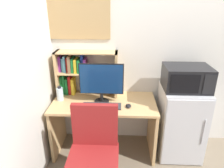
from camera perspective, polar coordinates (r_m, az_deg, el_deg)
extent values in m
cube|color=silver|center=(2.89, 25.53, 8.40)|extent=(6.40, 0.04, 2.60)
cube|color=tan|center=(2.55, -2.22, -5.19)|extent=(1.27, 0.64, 0.03)
cube|color=tan|center=(2.85, -14.82, -11.24)|extent=(0.04, 0.58, 0.70)
cube|color=tan|center=(2.76, 11.06, -12.06)|extent=(0.04, 0.58, 0.70)
cube|color=tan|center=(2.74, -14.63, 2.89)|extent=(0.03, 0.22, 0.58)
cube|color=tan|center=(2.62, 1.19, 2.74)|extent=(0.03, 0.22, 0.58)
cube|color=tan|center=(2.57, -7.18, 8.75)|extent=(0.78, 0.22, 0.01)
cube|color=tan|center=(2.64, -6.91, 3.19)|extent=(0.71, 0.22, 0.01)
cube|color=#197233|center=(2.80, -13.60, -0.10)|extent=(0.03, 0.15, 0.25)
cube|color=#197233|center=(2.80, -13.00, 0.11)|extent=(0.03, 0.13, 0.27)
cube|color=#197233|center=(2.79, -12.23, -0.45)|extent=(0.03, 0.14, 0.21)
cube|color=#B21E1E|center=(2.78, -11.48, -0.17)|extent=(0.03, 0.13, 0.24)
cube|color=gold|center=(2.77, -10.60, -0.48)|extent=(0.04, 0.14, 0.21)
cube|color=purple|center=(2.72, -14.07, 5.51)|extent=(0.03, 0.13, 0.20)
cube|color=teal|center=(2.71, -13.28, 5.31)|extent=(0.03, 0.13, 0.17)
cube|color=teal|center=(2.69, -12.72, 5.61)|extent=(0.02, 0.16, 0.21)
cube|color=#B21E1E|center=(2.69, -12.11, 5.35)|extent=(0.02, 0.13, 0.18)
cube|color=brown|center=(2.66, -11.45, 5.58)|extent=(0.04, 0.19, 0.21)
cube|color=#197233|center=(2.66, -10.64, 5.32)|extent=(0.03, 0.17, 0.18)
cube|color=gold|center=(2.65, -9.87, 5.22)|extent=(0.03, 0.18, 0.17)
cube|color=#197233|center=(2.65, -8.96, 5.14)|extent=(0.04, 0.18, 0.17)
cube|color=navy|center=(2.65, -8.13, 5.85)|extent=(0.03, 0.13, 0.22)
cube|color=purple|center=(2.64, -7.37, 5.21)|extent=(0.03, 0.17, 0.17)
cylinder|color=black|center=(2.53, -2.85, -4.84)|extent=(0.18, 0.18, 0.02)
cylinder|color=black|center=(2.51, -2.88, -3.58)|extent=(0.04, 0.04, 0.11)
cube|color=black|center=(2.42, -2.97, 1.39)|extent=(0.53, 0.01, 0.38)
cube|color=navy|center=(2.42, -2.99, 1.35)|extent=(0.50, 0.02, 0.35)
cube|color=#333338|center=(2.42, -2.86, -6.10)|extent=(0.45, 0.15, 0.02)
ellipsoid|color=black|center=(2.42, 4.57, -6.05)|extent=(0.06, 0.10, 0.03)
cylinder|color=silver|center=(2.63, -14.20, -2.72)|extent=(0.08, 0.08, 0.16)
cylinder|color=black|center=(2.59, -14.38, -0.88)|extent=(0.04, 0.04, 0.02)
cube|color=silver|center=(2.79, 18.33, -9.88)|extent=(0.52, 0.53, 0.91)
cube|color=silver|center=(2.57, 19.85, -13.02)|extent=(0.50, 0.01, 0.87)
cylinder|color=#B2B2B7|center=(2.60, 23.98, -12.10)|extent=(0.01, 0.01, 0.32)
cube|color=black|center=(2.53, 19.92, 1.63)|extent=(0.52, 0.39, 0.28)
cube|color=black|center=(2.34, 19.54, -0.02)|extent=(0.31, 0.01, 0.21)
cube|color=black|center=(2.43, 25.41, -0.13)|extent=(0.12, 0.01, 0.22)
cube|color=maroon|center=(2.08, -5.29, -20.48)|extent=(0.48, 0.48, 0.07)
cube|color=maroon|center=(2.09, -4.74, -11.13)|extent=(0.46, 0.06, 0.45)
cube|color=tan|center=(2.63, -9.46, 17.68)|extent=(0.78, 0.02, 0.51)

